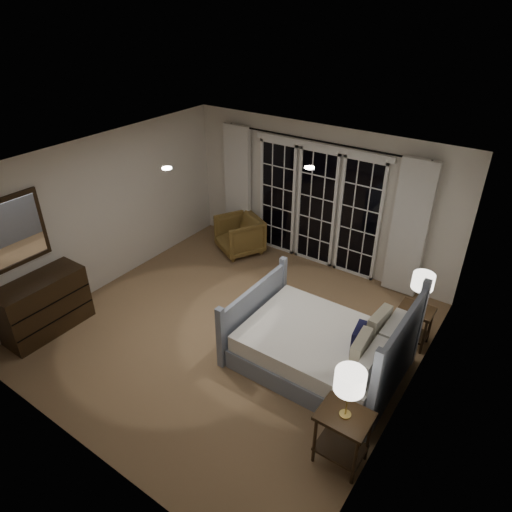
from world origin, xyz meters
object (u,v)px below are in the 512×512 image
Objects in this scene: armchair at (239,235)px; bed at (323,347)px; lamp_left at (350,381)px; lamp_right at (423,282)px; dresser at (44,305)px; nightstand_left at (343,431)px; nightstand_right at (414,321)px.

bed is at bearing -5.99° from armchair.
armchair is (-3.55, 3.01, -0.81)m from lamp_left.
lamp_right is 0.45× the size of dresser.
lamp_left reaches higher than lamp_right.
lamp_left is (0.00, 0.00, 0.70)m from nightstand_left.
dresser is at bearing -174.09° from nightstand_left.
lamp_left is 1.05× the size of lamp_right.
dresser reaches higher than nightstand_left.
bed is at bearing -125.83° from nightstand_right.
nightstand_right is 5.25m from dresser.
lamp_left reaches higher than dresser.
lamp_left is 4.55m from dresser.
dresser is at bearing -76.61° from armchair.
armchair is (-3.55, 0.72, -0.04)m from nightstand_right.
nightstand_left is at bearing -54.47° from bed.
armchair is (-2.73, 1.86, 0.04)m from bed.
lamp_right reaches higher than nightstand_left.
lamp_left reaches higher than bed.
lamp_right is at bearing 90.02° from nightstand_left.
bed reaches higher than dresser.
armchair is 3.59m from dresser.
bed is 3.54× the size of nightstand_right.
lamp_right is at bearing 31.60° from dresser.
nightstand_left is 4.66m from armchair.
nightstand_right is at bearing 54.17° from bed.
lamp_left is (0.82, -1.15, 0.84)m from bed.
bed is at bearing 125.53° from lamp_left.
nightstand_right is at bearing -90.00° from lamp_right.
bed reaches higher than armchair.
lamp_left is at bearing 5.91° from dresser.
nightstand_left is 1.24× the size of lamp_right.
armchair is (-3.55, 3.01, -0.11)m from nightstand_left.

